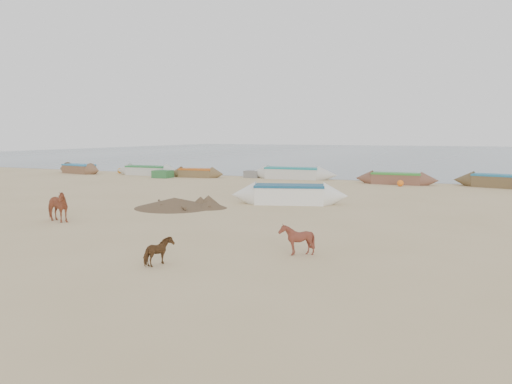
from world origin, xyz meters
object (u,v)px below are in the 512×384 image
(calf_right, at_px, (159,252))
(near_canoe, at_px, (289,194))
(cow_adult, at_px, (56,206))
(calf_front, at_px, (297,239))

(calf_right, xyz_separation_m, near_canoe, (-0.83, 12.74, 0.12))
(cow_adult, relative_size, near_canoe, 0.26)
(cow_adult, relative_size, calf_front, 1.62)
(calf_front, height_order, near_canoe, near_canoe)
(cow_adult, bearing_deg, near_canoe, -25.66)
(calf_right, height_order, near_canoe, near_canoe)
(near_canoe, bearing_deg, calf_front, -86.26)
(cow_adult, distance_m, calf_front, 10.89)
(cow_adult, height_order, near_canoe, cow_adult)
(near_canoe, bearing_deg, calf_right, -103.41)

